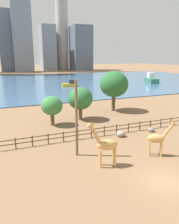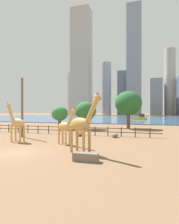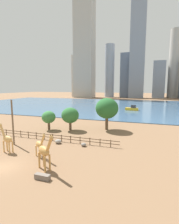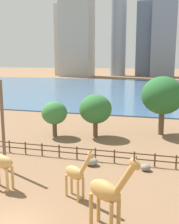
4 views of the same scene
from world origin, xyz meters
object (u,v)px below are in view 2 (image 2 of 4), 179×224
Objects in this scene: giraffe_young at (17,123)px; feeding_trough at (86,157)px; tree_right_tall at (86,111)px; boulder_by_pole at (80,133)px; utility_pole at (22,108)px; boat_ferry at (140,118)px; tree_left_large at (60,114)px; giraffe_tall at (65,127)px; giraffe_companion at (82,125)px; boulder_near_fence at (115,135)px; tree_center_broad at (128,103)px.

giraffe_young reaches higher than feeding_trough.
boulder_by_pole is at bearing -77.64° from tree_right_tall.
utility_pole is 54.29m from boat_ferry.
utility_pole is 1.45× the size of boat_ferry.
giraffe_young is at bearing -83.36° from tree_left_large.
giraffe_companion is (2.91, -3.13, 0.51)m from giraffe_tall.
feeding_trough is at bearing -72.70° from tree_right_tall.
boat_ferry is (15.62, 40.43, -2.04)m from tree_left_large.
tree_right_tall is at bearing 129.46° from giraffe_tall.
boulder_near_fence is 4.95m from boulder_by_pole.
tree_right_tall is (5.05, 1.27, 0.52)m from tree_left_large.
utility_pole is at bearing -173.20° from giraffe_tall.
giraffe_companion is 1.11× the size of tree_left_large.
feeding_trough is (-0.44, -11.66, -0.01)m from boulder_near_fence.
tree_left_large reaches higher than boulder_near_fence.
tree_left_large is 0.84× the size of tree_right_tall.
giraffe_companion is at bearing -17.25° from giraffe_tall.
tree_right_tall reaches higher than boulder_near_fence.
tree_center_broad is at bearing 94.57° from boat_ferry.
giraffe_young is 11.41m from feeding_trough.
giraffe_tall is 0.73× the size of tree_right_tall.
boat_ferry is at bearing 85.90° from boulder_near_fence.
giraffe_young is 1.02× the size of tree_left_large.
giraffe_tall is 0.86× the size of giraffe_young.
giraffe_tall is 2.20× the size of feeding_trough.
tree_center_broad is (13.09, 4.60, 2.11)m from tree_left_large.
tree_center_broad reaches higher than boulder_by_pole.
feeding_trough is at bearing -92.18° from boulder_near_fence.
utility_pole reaches higher than tree_left_large.
tree_right_tall reaches higher than tree_left_large.
utility_pole reaches higher than tree_center_broad.
boulder_near_fence is 0.20× the size of tree_left_large.
boulder_by_pole reaches higher than boulder_near_fence.
giraffe_companion is 9.90m from boulder_near_fence.
tree_left_large is 0.59× the size of tree_center_broad.
giraffe_young is at bearing -130.62° from boulder_by_pole.
giraffe_young is 2.56× the size of feeding_trough.
feeding_trough is at bearing -68.78° from boulder_by_pole.
tree_left_large is (-10.69, 17.91, 0.62)m from giraffe_companion.
tree_left_large is at bearing -160.65° from tree_center_broad.
giraffe_tall is at bearing -105.32° from tree_center_broad.
boulder_near_fence is 0.16× the size of boat_ferry.
tree_center_broad is at bearing 104.50° from giraffe_tall.
boulder_near_fence is at bearing -94.27° from tree_center_broad.
tree_right_tall reaches higher than boulder_by_pole.
tree_center_broad is 8.84m from tree_right_tall.
utility_pole is at bearing -165.58° from boulder_near_fence.
boulder_near_fence is 13.85m from tree_center_broad.
giraffe_young is at bearing -61.96° from utility_pole.
feeding_trough is 60.57m from boat_ferry.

